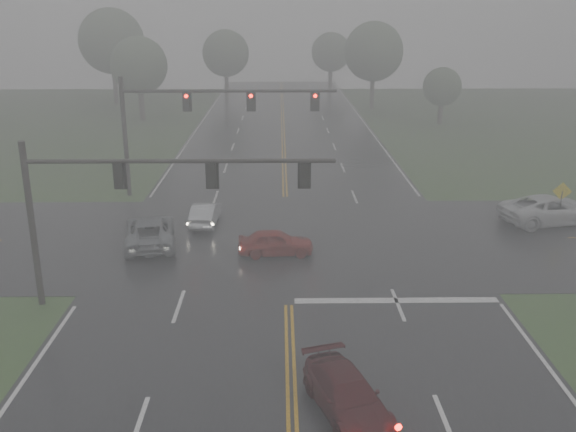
{
  "coord_description": "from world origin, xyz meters",
  "views": [
    {
      "loc": [
        -0.34,
        -9.9,
        11.57
      ],
      "look_at": [
        -0.0,
        16.0,
        3.23
      ],
      "focal_mm": 40.0,
      "sensor_mm": 36.0,
      "label": 1
    }
  ],
  "objects_px": {
    "sedan_red": "(276,255)",
    "signal_gantry_near": "(123,192)",
    "sedan_silver": "(206,224)",
    "sedan_maroon": "(346,413)",
    "signal_gantry_far": "(190,113)",
    "pickup_white": "(549,223)",
    "car_grey": "(151,245)"
  },
  "relations": [
    {
      "from": "sedan_red",
      "to": "signal_gantry_near",
      "type": "xyz_separation_m",
      "value": [
        -5.91,
        -5.44,
        4.78
      ]
    },
    {
      "from": "sedan_silver",
      "to": "signal_gantry_near",
      "type": "distance_m",
      "value": 11.43
    },
    {
      "from": "sedan_maroon",
      "to": "signal_gantry_near",
      "type": "height_order",
      "value": "signal_gantry_near"
    },
    {
      "from": "sedan_red",
      "to": "signal_gantry_far",
      "type": "bearing_deg",
      "value": 23.5
    },
    {
      "from": "sedan_silver",
      "to": "signal_gantry_near",
      "type": "xyz_separation_m",
      "value": [
        -1.92,
        -10.2,
        4.78
      ]
    },
    {
      "from": "sedan_silver",
      "to": "signal_gantry_far",
      "type": "relative_size",
      "value": 0.28
    },
    {
      "from": "pickup_white",
      "to": "signal_gantry_near",
      "type": "xyz_separation_m",
      "value": [
        -21.47,
        -10.16,
        4.78
      ]
    },
    {
      "from": "signal_gantry_far",
      "to": "car_grey",
      "type": "bearing_deg",
      "value": -96.12
    },
    {
      "from": "signal_gantry_near",
      "to": "pickup_white",
      "type": "bearing_deg",
      "value": 25.32
    },
    {
      "from": "sedan_red",
      "to": "pickup_white",
      "type": "height_order",
      "value": "pickup_white"
    },
    {
      "from": "car_grey",
      "to": "sedan_silver",
      "type": "bearing_deg",
      "value": -136.72
    },
    {
      "from": "sedan_silver",
      "to": "car_grey",
      "type": "relative_size",
      "value": 0.71
    },
    {
      "from": "sedan_red",
      "to": "signal_gantry_far",
      "type": "xyz_separation_m",
      "value": [
        -5.45,
        10.86,
        5.37
      ]
    },
    {
      "from": "sedan_silver",
      "to": "pickup_white",
      "type": "xyz_separation_m",
      "value": [
        19.55,
        -0.04,
        0.0
      ]
    },
    {
      "from": "sedan_red",
      "to": "car_grey",
      "type": "distance_m",
      "value": 6.61
    },
    {
      "from": "sedan_maroon",
      "to": "signal_gantry_far",
      "type": "relative_size",
      "value": 0.31
    },
    {
      "from": "pickup_white",
      "to": "signal_gantry_near",
      "type": "distance_m",
      "value": 24.23
    },
    {
      "from": "pickup_white",
      "to": "sedan_silver",
      "type": "bearing_deg",
      "value": 76.8
    },
    {
      "from": "sedan_silver",
      "to": "signal_gantry_far",
      "type": "xyz_separation_m",
      "value": [
        -1.46,
        6.1,
        5.37
      ]
    },
    {
      "from": "signal_gantry_far",
      "to": "signal_gantry_near",
      "type": "bearing_deg",
      "value": -91.63
    },
    {
      "from": "signal_gantry_far",
      "to": "sedan_red",
      "type": "bearing_deg",
      "value": -63.36
    },
    {
      "from": "sedan_red",
      "to": "sedan_silver",
      "type": "xyz_separation_m",
      "value": [
        -3.99,
        4.76,
        0.0
      ]
    },
    {
      "from": "pickup_white",
      "to": "car_grey",
      "type": "bearing_deg",
      "value": 85.41
    },
    {
      "from": "sedan_maroon",
      "to": "pickup_white",
      "type": "distance_m",
      "value": 22.31
    },
    {
      "from": "sedan_maroon",
      "to": "sedan_silver",
      "type": "height_order",
      "value": "sedan_silver"
    },
    {
      "from": "sedan_silver",
      "to": "signal_gantry_far",
      "type": "distance_m",
      "value": 8.26
    },
    {
      "from": "sedan_red",
      "to": "car_grey",
      "type": "bearing_deg",
      "value": 74.37
    },
    {
      "from": "sedan_maroon",
      "to": "signal_gantry_far",
      "type": "distance_m",
      "value": 25.76
    },
    {
      "from": "sedan_maroon",
      "to": "sedan_red",
      "type": "relative_size",
      "value": 1.13
    },
    {
      "from": "sedan_red",
      "to": "sedan_silver",
      "type": "bearing_deg",
      "value": 36.81
    },
    {
      "from": "sedan_silver",
      "to": "signal_gantry_far",
      "type": "height_order",
      "value": "signal_gantry_far"
    },
    {
      "from": "sedan_red",
      "to": "signal_gantry_far",
      "type": "relative_size",
      "value": 0.27
    }
  ]
}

